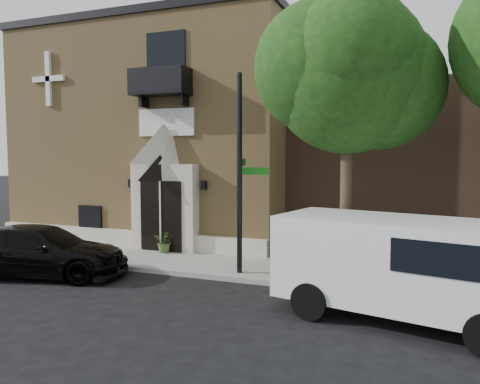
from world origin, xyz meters
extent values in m
plane|color=black|center=(0.00, 0.00, 0.00)|extent=(120.00, 120.00, 0.00)
cube|color=gray|center=(1.00, 1.50, 0.07)|extent=(42.00, 3.00, 0.15)
cube|color=tan|center=(-3.00, 8.00, 4.50)|extent=(12.00, 10.00, 9.00)
cube|color=black|center=(-3.00, 8.00, 9.15)|extent=(12.20, 10.20, 0.30)
cube|color=silver|center=(-3.00, 2.88, 0.45)|extent=(12.00, 0.30, 0.60)
cube|color=silver|center=(-1.00, 2.75, 1.75)|extent=(2.60, 0.55, 3.20)
pyramid|color=silver|center=(-1.00, 2.75, 4.10)|extent=(2.60, 0.55, 1.50)
cube|color=black|center=(-1.00, 2.46, 1.45)|extent=(1.70, 0.06, 2.60)
cube|color=silver|center=(-1.00, 2.42, 1.45)|extent=(0.06, 0.04, 2.60)
cube|color=white|center=(-1.00, 2.94, 4.90)|extent=(2.30, 0.10, 1.00)
cube|color=black|center=(-1.00, 2.55, 5.90)|extent=(2.20, 0.90, 0.10)
cube|color=black|center=(-1.00, 2.12, 6.35)|extent=(2.20, 0.06, 0.90)
cube|color=black|center=(-2.05, 2.55, 6.35)|extent=(0.06, 0.90, 0.90)
cube|color=black|center=(0.05, 2.55, 6.35)|extent=(0.06, 0.90, 0.90)
cube|color=black|center=(-1.00, 2.97, 7.10)|extent=(1.60, 0.08, 2.20)
cube|color=white|center=(-6.50, 2.92, 6.80)|extent=(0.22, 0.14, 2.20)
cube|color=white|center=(-6.50, 2.92, 6.80)|extent=(1.60, 0.14, 0.22)
cube|color=black|center=(-4.60, 2.95, 1.15)|extent=(1.10, 0.10, 1.00)
cube|color=orange|center=(-4.60, 2.98, 1.15)|extent=(0.85, 0.06, 0.75)
cube|color=black|center=(-2.55, 2.88, 2.60)|extent=(0.18, 0.18, 0.32)
cube|color=black|center=(0.55, 2.88, 2.60)|extent=(0.18, 0.18, 0.32)
cylinder|color=#38281C|center=(6.00, 0.45, 2.25)|extent=(0.32, 0.32, 4.20)
sphere|color=#173B10|center=(6.00, 0.45, 5.82)|extent=(4.20, 4.20, 4.20)
sphere|color=#173B10|center=(6.80, 0.75, 5.52)|extent=(3.36, 3.36, 3.36)
sphere|color=#173B10|center=(5.30, 0.25, 6.02)|extent=(3.57, 3.57, 3.57)
sphere|color=#173B10|center=(6.20, -0.25, 6.22)|extent=(3.15, 3.15, 3.15)
imported|color=black|center=(-2.87, -1.46, 0.77)|extent=(5.67, 3.40, 1.54)
cube|color=white|center=(7.61, -1.57, 1.34)|extent=(5.93, 3.39, 1.90)
cube|color=black|center=(8.24, -2.86, 1.73)|extent=(1.75, 0.43, 0.67)
cylinder|color=black|center=(5.64, -2.22, 0.42)|extent=(0.89, 0.46, 0.85)
cylinder|color=black|center=(6.10, -0.15, 0.42)|extent=(0.89, 0.46, 0.85)
cylinder|color=black|center=(2.84, 0.59, 3.12)|extent=(0.16, 0.16, 5.95)
cube|color=#136413|center=(3.28, 0.66, 3.22)|extent=(0.84, 0.18, 0.22)
cube|color=#136413|center=(2.77, 1.03, 3.47)|extent=(0.18, 0.84, 0.22)
cylinder|color=maroon|center=(5.57, 0.31, 0.19)|extent=(0.39, 0.39, 0.09)
cylinder|color=maroon|center=(5.57, 0.31, 0.53)|extent=(0.28, 0.28, 0.59)
sphere|color=maroon|center=(5.57, 0.31, 0.86)|extent=(0.28, 0.28, 0.28)
cylinder|color=maroon|center=(5.57, 0.31, 0.58)|extent=(0.49, 0.13, 0.13)
cube|color=#0F3918|center=(8.33, 0.62, 0.71)|extent=(1.97, 1.29, 1.12)
cube|color=black|center=(8.33, 0.62, 1.32)|extent=(2.03, 1.35, 0.12)
imported|color=#43612C|center=(-0.73, 2.28, 0.56)|extent=(0.75, 0.65, 0.81)
imported|color=black|center=(4.66, 1.00, 0.95)|extent=(0.70, 0.63, 1.61)
camera|label=1|loc=(7.92, -12.34, 3.71)|focal=35.00mm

